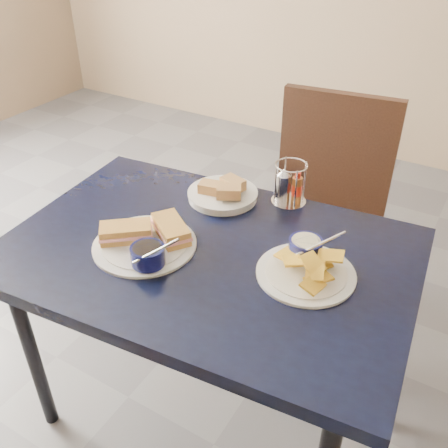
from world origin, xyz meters
The scene contains 7 objects.
ground centered at (0.00, 0.00, 0.00)m, with size 6.00×6.00×0.00m, color #545459.
dining_table centered at (-0.07, 0.09, 0.68)m, with size 1.18×0.85×0.75m.
chair_far centered at (0.03, 0.82, 0.55)m, with size 0.50×0.48×0.95m.
sandwich_plate centered at (-0.21, 0.01, 0.77)m, with size 0.31×0.29×0.12m.
plantain_plate centered at (0.20, 0.15, 0.77)m, with size 0.26×0.26×0.12m.
bread_basket centered at (-0.17, 0.34, 0.77)m, with size 0.22×0.22×0.07m.
condiment_caddy centered at (0.02, 0.43, 0.81)m, with size 0.11×0.11×0.14m.
Camera 1 is at (0.54, -0.83, 1.57)m, focal length 40.00 mm.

